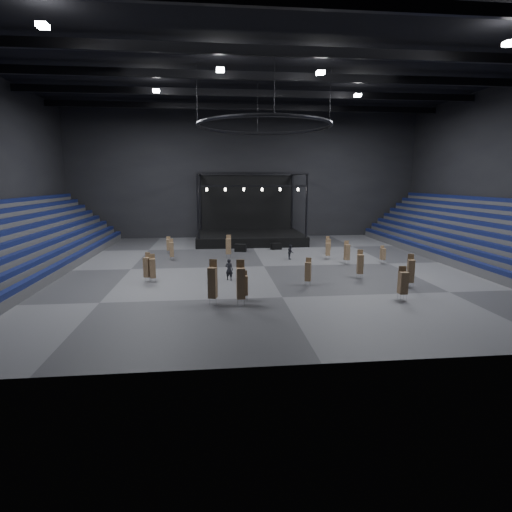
{
  "coord_description": "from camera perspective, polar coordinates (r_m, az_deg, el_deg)",
  "views": [
    {
      "loc": [
        -4.69,
        -37.31,
        8.08
      ],
      "look_at": [
        -0.99,
        -2.0,
        1.4
      ],
      "focal_mm": 28.0,
      "sensor_mm": 36.0,
      "label": 1
    }
  ],
  "objects": [
    {
      "name": "floodlights",
      "position": [
        34.7,
        2.16,
        24.86
      ],
      "size": [
        28.6,
        16.6,
        0.25
      ],
      "color": "white",
      "rests_on": "roof_girders"
    },
    {
      "name": "chair_stack_0",
      "position": [
        42.22,
        -11.97,
        0.97
      ],
      "size": [
        0.48,
        0.48,
        2.23
      ],
      "rotation": [
        0.0,
        0.0,
        0.15
      ],
      "color": "silver",
      "rests_on": "floor"
    },
    {
      "name": "truss_ring",
      "position": [
        37.92,
        1.23,
        18.11
      ],
      "size": [
        12.3,
        12.3,
        5.15
      ],
      "color": "black",
      "rests_on": "ceiling"
    },
    {
      "name": "chair_stack_7",
      "position": [
        29.18,
        20.26,
        -3.54
      ],
      "size": [
        0.56,
        0.56,
        2.35
      ],
      "rotation": [
        0.0,
        0.0,
        -0.01
      ],
      "color": "silver",
      "rests_on": "floor"
    },
    {
      "name": "chair_stack_15",
      "position": [
        42.56,
        10.23,
        1.01
      ],
      "size": [
        0.5,
        0.5,
        2.02
      ],
      "rotation": [
        0.0,
        0.0,
        -0.13
      ],
      "color": "silver",
      "rests_on": "floor"
    },
    {
      "name": "chair_stack_1",
      "position": [
        42.53,
        -3.95,
        1.44
      ],
      "size": [
        0.58,
        0.58,
        2.47
      ],
      "rotation": [
        0.0,
        0.0,
        -0.17
      ],
      "color": "silver",
      "rests_on": "floor"
    },
    {
      "name": "chair_stack_4",
      "position": [
        33.54,
        -15.29,
        -1.49
      ],
      "size": [
        0.6,
        0.6,
        2.4
      ],
      "rotation": [
        0.0,
        0.0,
        -0.39
      ],
      "color": "silver",
      "rests_on": "floor"
    },
    {
      "name": "chair_stack_14",
      "position": [
        46.06,
        10.28,
        1.68
      ],
      "size": [
        0.51,
        0.51,
        1.93
      ],
      "rotation": [
        0.0,
        0.0,
        0.19
      ],
      "color": "silver",
      "rests_on": "floor"
    },
    {
      "name": "bleachers_right",
      "position": [
        46.85,
        30.23,
        1.41
      ],
      "size": [
        7.2,
        40.0,
        6.4
      ],
      "color": "#454447",
      "rests_on": "floor"
    },
    {
      "name": "chair_stack_2",
      "position": [
        33.19,
        -14.54,
        -1.65
      ],
      "size": [
        0.52,
        0.52,
        2.32
      ],
      "rotation": [
        0.0,
        0.0,
        0.18
      ],
      "color": "silver",
      "rests_on": "floor"
    },
    {
      "name": "wall_back",
      "position": [
        58.5,
        -1.42,
        11.55
      ],
      "size": [
        50.0,
        0.2,
        18.0
      ],
      "primitive_type": "cube",
      "color": "black",
      "rests_on": "ground"
    },
    {
      "name": "roof_girders",
      "position": [
        38.69,
        1.25,
        24.29
      ],
      "size": [
        49.0,
        30.35,
        0.7
      ],
      "color": "black",
      "rests_on": "ceiling"
    },
    {
      "name": "chair_stack_8",
      "position": [
        31.49,
        7.45,
        -2.15
      ],
      "size": [
        0.59,
        0.59,
        2.2
      ],
      "rotation": [
        0.0,
        0.0,
        -0.4
      ],
      "color": "silver",
      "rests_on": "floor"
    },
    {
      "name": "chair_stack_5",
      "position": [
        34.63,
        14.65,
        -1.05
      ],
      "size": [
        0.55,
        0.55,
        2.43
      ],
      "rotation": [
        0.0,
        0.0,
        -0.15
      ],
      "color": "silver",
      "rests_on": "floor"
    },
    {
      "name": "ceiling",
      "position": [
        38.89,
        1.26,
        25.43
      ],
      "size": [
        50.0,
        42.0,
        0.2
      ],
      "primitive_type": "cube",
      "color": "black",
      "rests_on": "wall_back"
    },
    {
      "name": "man_center",
      "position": [
        33.0,
        -3.86,
        -1.94
      ],
      "size": [
        0.77,
        0.65,
        1.8
      ],
      "primitive_type": "imported",
      "rotation": [
        0.0,
        0.0,
        2.75
      ],
      "color": "black",
      "rests_on": "floor"
    },
    {
      "name": "chair_stack_10",
      "position": [
        40.41,
        12.86,
        0.59
      ],
      "size": [
        0.51,
        0.51,
        2.3
      ],
      "rotation": [
        0.0,
        0.0,
        0.08
      ],
      "color": "silver",
      "rests_on": "floor"
    },
    {
      "name": "crew_member",
      "position": [
        41.94,
        4.96,
        0.58
      ],
      "size": [
        0.71,
        0.84,
        1.55
      ],
      "primitive_type": "imported",
      "rotation": [
        0.0,
        0.0,
        1.4
      ],
      "color": "black",
      "rests_on": "floor"
    },
    {
      "name": "flight_case_mid",
      "position": [
        47.94,
        2.67,
        1.36
      ],
      "size": [
        1.09,
        0.64,
        0.69
      ],
      "primitive_type": "cube",
      "rotation": [
        0.0,
        0.0,
        -0.12
      ],
      "color": "black",
      "rests_on": "floor"
    },
    {
      "name": "flight_case_right",
      "position": [
        47.88,
        2.94,
        1.4
      ],
      "size": [
        1.26,
        0.8,
        0.78
      ],
      "primitive_type": "cube",
      "rotation": [
        0.0,
        0.0,
        0.2
      ],
      "color": "black",
      "rests_on": "floor"
    },
    {
      "name": "chair_stack_11",
      "position": [
        26.2,
        -2.18,
        -3.8
      ],
      "size": [
        0.57,
        0.57,
        3.03
      ],
      "rotation": [
        0.0,
        0.0,
        0.04
      ],
      "color": "silver",
      "rests_on": "floor"
    },
    {
      "name": "flight_case_left",
      "position": [
        46.41,
        -2.23,
        1.17
      ],
      "size": [
        1.45,
        0.97,
        0.88
      ],
      "primitive_type": "cube",
      "rotation": [
        0.0,
        0.0,
        -0.26
      ],
      "color": "black",
      "rests_on": "floor"
    },
    {
      "name": "chair_stack_6",
      "position": [
        46.15,
        -12.38,
        1.63
      ],
      "size": [
        0.46,
        0.46,
        1.93
      ],
      "rotation": [
        0.0,
        0.0,
        0.04
      ],
      "color": "silver",
      "rests_on": "floor"
    },
    {
      "name": "chair_stack_13",
      "position": [
        27.32,
        -1.7,
        -4.13
      ],
      "size": [
        0.48,
        0.48,
        2.07
      ],
      "rotation": [
        0.0,
        0.0,
        0.01
      ],
      "color": "silver",
      "rests_on": "floor"
    },
    {
      "name": "bleachers_left",
      "position": [
        42.01,
        -31.64,
        0.37
      ],
      "size": [
        7.2,
        40.0,
        6.4
      ],
      "color": "#454447",
      "rests_on": "floor"
    },
    {
      "name": "chair_stack_12",
      "position": [
        32.84,
        21.22,
        -1.94
      ],
      "size": [
        0.56,
        0.56,
        2.6
      ],
      "rotation": [
        0.0,
        0.0,
        -0.19
      ],
      "color": "silver",
      "rests_on": "floor"
    },
    {
      "name": "stage",
      "position": [
        54.15,
        -0.98,
        3.62
      ],
      "size": [
        14.0,
        10.0,
        9.2
      ],
      "color": "black",
      "rests_on": "floor"
    },
    {
      "name": "wall_front",
      "position": [
        16.99,
        10.34,
        13.6
      ],
      "size": [
        50.0,
        0.2,
        18.0
      ],
      "primitive_type": "cube",
      "color": "black",
      "rests_on": "ground"
    },
    {
      "name": "chair_stack_9",
      "position": [
        26.55,
        -6.21,
        -3.69
      ],
      "size": [
        0.67,
        0.67,
        3.02
      ],
      "rotation": [
        0.0,
        0.0,
        -0.29
      ],
      "color": "silver",
      "rests_on": "floor"
    },
    {
      "name": "floor",
      "position": [
        38.46,
        1.15,
        -1.47
      ],
      "size": [
        50.0,
        50.0,
        0.0
      ],
      "primitive_type": "plane",
      "color": "#4E4E51",
      "rests_on": "ground"
    },
    {
      "name": "chair_stack_3",
      "position": [
        41.73,
        17.66,
        0.32
      ],
      "size": [
        0.48,
        0.48,
        1.77
      ],
      "rotation": [
        0.0,
        0.0,
        0.14
      ],
      "color": "silver",
      "rests_on": "floor"
    }
  ]
}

